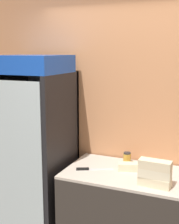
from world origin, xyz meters
TOP-DOWN VIEW (x-y plane):
  - wall_back at (0.01, 1.33)m, footprint 5.20×0.10m
  - prep_counter at (0.00, 0.91)m, footprint 1.50×0.73m
  - beverage_cooler at (-1.18, 0.96)m, footprint 0.68×0.73m
  - sandwich_stack_bottom at (0.15, 0.70)m, footprint 0.28×0.13m
  - sandwich_stack_middle at (0.15, 0.70)m, footprint 0.28×0.12m
  - sandwich_stack_top at (0.15, 0.70)m, footprint 0.28×0.12m
  - sandwich_flat_right at (-0.12, 0.98)m, footprint 0.30×0.18m
  - chefs_knife at (-0.51, 0.83)m, footprint 0.34×0.20m
  - condiment_jar at (-0.23, 1.17)m, footprint 0.08×0.08m

SIDE VIEW (x-z plane):
  - prep_counter at x=0.00m, z-range 0.00..0.87m
  - chefs_knife at x=-0.51m, z-range 0.86..0.89m
  - sandwich_flat_right at x=-0.12m, z-range 0.87..0.94m
  - sandwich_stack_bottom at x=0.15m, z-range 0.87..0.95m
  - condiment_jar at x=-0.23m, z-range 0.87..0.98m
  - sandwich_stack_middle at x=0.15m, z-range 0.95..1.02m
  - sandwich_stack_top at x=0.15m, z-range 1.02..1.10m
  - beverage_cooler at x=-1.18m, z-range 0.09..2.06m
  - wall_back at x=0.01m, z-range 0.00..2.70m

